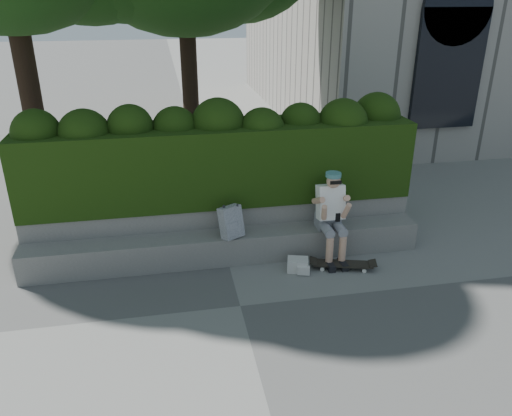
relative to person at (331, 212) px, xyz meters
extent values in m
plane|color=slate|center=(-1.57, -1.07, -0.75)|extent=(80.00, 80.00, 0.00)
cube|color=gray|center=(-1.57, 0.18, -0.53)|extent=(6.00, 0.45, 0.45)
cube|color=gray|center=(-1.57, 0.66, -0.38)|extent=(6.00, 0.50, 0.75)
cube|color=black|center=(-1.57, 0.88, 0.60)|extent=(6.00, 1.00, 1.20)
cylinder|color=black|center=(-1.76, 4.49, 0.90)|extent=(0.35, 0.35, 3.30)
cylinder|color=black|center=(-4.82, 3.65, 0.88)|extent=(0.39, 0.39, 3.27)
cube|color=gray|center=(0.00, 0.13, -0.19)|extent=(0.36, 0.26, 0.22)
cube|color=white|center=(0.00, 0.06, 0.15)|extent=(0.40, 0.32, 0.55)
sphere|color=tan|center=(0.00, -0.01, 0.51)|extent=(0.21, 0.21, 0.21)
cylinder|color=teal|center=(0.00, 0.01, 0.60)|extent=(0.23, 0.23, 0.06)
cube|color=black|center=(0.00, -0.29, 0.05)|extent=(0.07, 0.02, 0.13)
cylinder|color=tan|center=(-0.10, -0.31, -0.51)|extent=(0.11, 0.11, 0.47)
cylinder|color=tan|center=(0.10, -0.31, -0.51)|extent=(0.11, 0.11, 0.47)
cube|color=black|center=(-0.10, -0.37, -0.70)|extent=(0.10, 0.26, 0.10)
cube|color=black|center=(0.10, -0.37, -0.70)|extent=(0.10, 0.26, 0.10)
cube|color=black|center=(0.09, -0.40, -0.67)|extent=(0.90, 0.44, 0.02)
cylinder|color=silver|center=(-0.23, -0.41, -0.72)|extent=(0.07, 0.05, 0.06)
cylinder|color=silver|center=(-0.18, -0.23, -0.72)|extent=(0.07, 0.05, 0.06)
cylinder|color=silver|center=(0.36, -0.57, -0.72)|extent=(0.07, 0.05, 0.06)
cylinder|color=silver|center=(0.41, -0.39, -0.72)|extent=(0.07, 0.05, 0.06)
cube|color=#AAABAF|center=(-1.51, 0.08, -0.06)|extent=(0.37, 0.31, 0.47)
cube|color=silver|center=(-0.59, -0.33, -0.65)|extent=(0.35, 0.29, 0.20)
camera|label=1|loc=(-2.39, -6.51, 3.06)|focal=35.00mm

